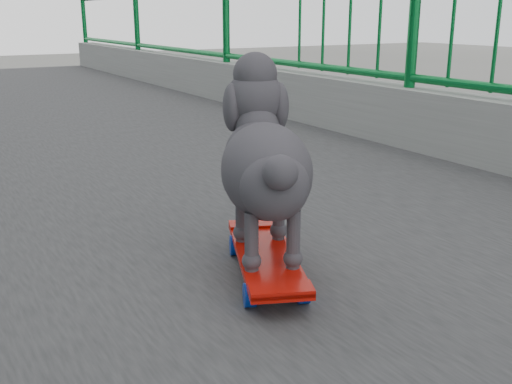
{
  "coord_description": "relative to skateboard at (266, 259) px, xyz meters",
  "views": [
    {
      "loc": [
        -0.89,
        3.73,
        7.66
      ],
      "look_at": [
        -0.12,
        5.01,
        7.22
      ],
      "focal_mm": 42.0,
      "sensor_mm": 36.0,
      "label": 1
    }
  ],
  "objects": [
    {
      "name": "skateboard",
      "position": [
        0.0,
        0.0,
        0.0
      ],
      "size": [
        0.33,
        0.52,
        0.07
      ],
      "rotation": [
        0.0,
        0.0,
        -0.4
      ],
      "color": "red",
      "rests_on": "footbridge"
    },
    {
      "name": "poodle",
      "position": [
        0.01,
        0.03,
        0.26
      ],
      "size": [
        0.35,
        0.51,
        0.45
      ],
      "rotation": [
        0.0,
        0.0,
        -0.4
      ],
      "color": "#333035",
      "rests_on": "skateboard"
    }
  ]
}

